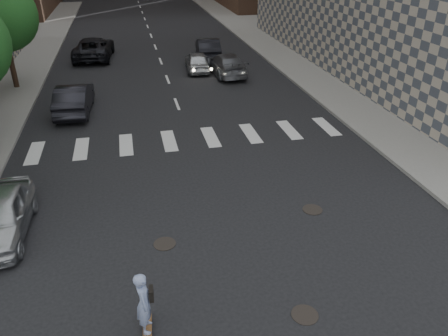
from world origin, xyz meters
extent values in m
plane|color=black|center=(0.00, 0.00, 0.00)|extent=(160.00, 160.00, 0.00)
cube|color=gray|center=(14.50, 20.00, 0.07)|extent=(13.00, 80.00, 0.15)
cube|color=black|center=(11.20, 14.00, 2.00)|extent=(0.30, 18.00, 4.00)
cylinder|color=#382619|center=(-9.50, 19.00, 1.55)|extent=(0.32, 0.32, 2.80)
sphere|color=#17451C|center=(-9.50, 19.00, 4.45)|extent=(4.20, 4.20, 4.20)
cylinder|color=black|center=(1.20, -2.50, 0.01)|extent=(0.70, 0.70, 0.02)
cylinder|color=black|center=(-2.00, 1.20, 0.01)|extent=(0.70, 0.70, 0.02)
cylinder|color=black|center=(3.30, 2.00, 0.01)|extent=(0.70, 0.70, 0.02)
cube|color=brown|center=(-2.75, -2.13, 0.09)|extent=(0.28, 0.91, 0.02)
cylinder|color=green|center=(-2.81, -1.81, 0.03)|extent=(0.03, 0.06, 0.06)
cylinder|color=green|center=(-2.65, -1.82, 0.03)|extent=(0.03, 0.06, 0.06)
imported|color=#8191BC|center=(-2.75, -2.13, 0.94)|extent=(0.44, 0.64, 1.70)
cube|color=black|center=(-2.57, -2.09, 1.15)|extent=(0.12, 0.29, 0.32)
imported|color=#BABDC1|center=(-7.00, 2.86, 0.71)|extent=(1.75, 4.20, 1.42)
imported|color=black|center=(-5.56, 13.94, 0.78)|extent=(1.88, 4.81, 1.56)
imported|color=#58595F|center=(4.14, 19.30, 0.72)|extent=(2.22, 5.05, 1.44)
imported|color=black|center=(-4.98, 26.00, 0.81)|extent=(3.22, 6.08, 1.63)
imported|color=#B5B8BD|center=(2.33, 20.74, 0.68)|extent=(1.90, 4.10, 1.36)
imported|color=black|center=(3.73, 24.00, 0.79)|extent=(2.12, 4.93, 1.58)
camera|label=1|loc=(-2.58, -9.91, 8.56)|focal=35.00mm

